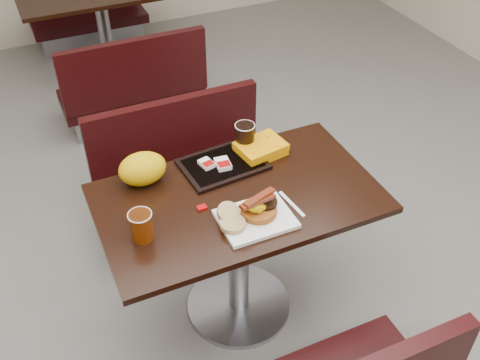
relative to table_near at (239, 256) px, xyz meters
name	(u,v)px	position (x,y,z in m)	size (l,w,h in m)	color
floor	(239,306)	(0.00, 0.00, -0.38)	(6.00, 7.00, 0.01)	slate
table_near	(239,256)	(0.00, 0.00, 0.00)	(1.20, 0.70, 0.75)	black
bench_near_n	(188,173)	(0.00, 0.70, -0.02)	(1.00, 0.46, 0.72)	black
table_far	(105,35)	(0.00, 2.60, 0.00)	(1.20, 0.70, 0.75)	black
bench_far_s	(129,77)	(0.00, 1.90, -0.02)	(1.00, 0.46, 0.72)	black
bench_far_n	(86,5)	(0.00, 3.30, -0.02)	(1.00, 0.46, 0.72)	black
platter	(256,219)	(0.00, -0.17, 0.38)	(0.30, 0.23, 0.02)	white
pancake_stack	(259,210)	(0.02, -0.15, 0.41)	(0.15, 0.15, 0.03)	#925218
sausage_patty	(266,202)	(0.06, -0.14, 0.43)	(0.09, 0.09, 0.01)	black
scrambled_eggs	(254,207)	(0.00, -0.17, 0.45)	(0.10, 0.09, 0.05)	#F8E004
bacon_strips	(258,201)	(0.01, -0.17, 0.48)	(0.17, 0.07, 0.01)	#411104
muffin_bottom	(233,224)	(-0.10, -0.18, 0.40)	(0.10, 0.10, 0.02)	tan
muffin_top	(228,212)	(-0.10, -0.12, 0.41)	(0.09, 0.09, 0.02)	tan
coffee_cup_near	(141,226)	(-0.44, -0.07, 0.44)	(0.09, 0.09, 0.12)	#8D3505
fork	(233,228)	(-0.10, -0.17, 0.38)	(0.11, 0.02, 0.00)	white
knife	(292,204)	(0.18, -0.14, 0.38)	(0.18, 0.01, 0.00)	white
condiment_ketchup	(202,208)	(-0.17, -0.01, 0.38)	(0.04, 0.03, 0.01)	#8C0504
tray	(223,164)	(0.02, 0.22, 0.38)	(0.37, 0.26, 0.02)	black
hashbrown_sleeve_left	(207,164)	(-0.05, 0.23, 0.40)	(0.05, 0.07, 0.02)	silver
hashbrown_sleeve_right	(223,164)	(0.01, 0.20, 0.40)	(0.06, 0.08, 0.02)	silver
coffee_cup_far	(245,136)	(0.16, 0.29, 0.45)	(0.09, 0.09, 0.12)	black
clamshell	(261,149)	(0.22, 0.23, 0.40)	(0.22, 0.16, 0.06)	orange
paper_bag	(142,169)	(-0.34, 0.26, 0.45)	(0.21, 0.15, 0.15)	#CAB706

